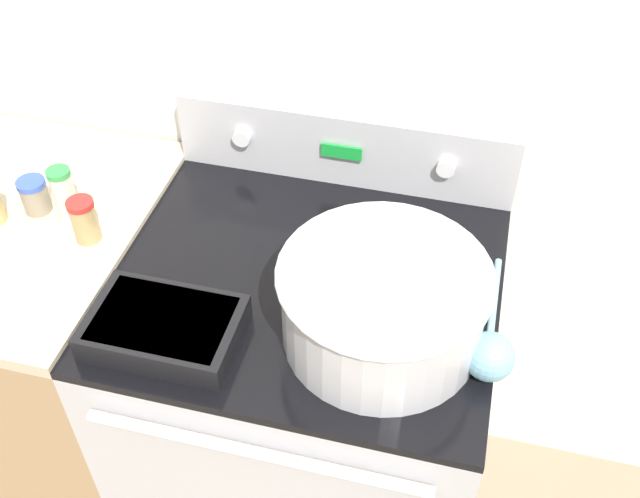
% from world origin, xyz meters
% --- Properties ---
extents(kitchen_wall, '(8.00, 0.05, 2.50)m').
position_xyz_m(kitchen_wall, '(0.00, 0.73, 1.25)').
color(kitchen_wall, silver).
rests_on(kitchen_wall, ground_plane).
extents(stove_range, '(0.76, 0.72, 0.94)m').
position_xyz_m(stove_range, '(0.00, 0.35, 0.47)').
color(stove_range, '#BCBCC1').
rests_on(stove_range, ground_plane).
extents(control_panel, '(0.76, 0.07, 0.18)m').
position_xyz_m(control_panel, '(0.00, 0.67, 1.03)').
color(control_panel, '#BCBCC1').
rests_on(control_panel, stove_range).
extents(side_counter, '(0.55, 0.69, 0.95)m').
position_xyz_m(side_counter, '(-0.65, 0.35, 0.48)').
color(side_counter, tan).
rests_on(side_counter, ground_plane).
extents(mixing_bowl, '(0.38, 0.38, 0.17)m').
position_xyz_m(mixing_bowl, '(0.17, 0.23, 1.03)').
color(mixing_bowl, silver).
rests_on(mixing_bowl, stove_range).
extents(casserole_dish, '(0.27, 0.18, 0.05)m').
position_xyz_m(casserole_dish, '(-0.21, 0.13, 0.97)').
color(casserole_dish, black).
rests_on(casserole_dish, stove_range).
extents(ladle, '(0.09, 0.33, 0.09)m').
position_xyz_m(ladle, '(0.36, 0.20, 0.98)').
color(ladle, '#7AB2C6').
rests_on(ladle, stove_range).
extents(spice_jar_red_cap, '(0.05, 0.05, 0.10)m').
position_xyz_m(spice_jar_red_cap, '(-0.46, 0.33, 1.00)').
color(spice_jar_red_cap, tan).
rests_on(spice_jar_red_cap, side_counter).
extents(spice_jar_green_cap, '(0.05, 0.05, 0.12)m').
position_xyz_m(spice_jar_green_cap, '(-0.54, 0.38, 1.01)').
color(spice_jar_green_cap, beige).
rests_on(spice_jar_green_cap, side_counter).
extents(spice_jar_blue_cap, '(0.06, 0.06, 0.08)m').
position_xyz_m(spice_jar_blue_cap, '(-0.61, 0.38, 0.99)').
color(spice_jar_blue_cap, gray).
rests_on(spice_jar_blue_cap, side_counter).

